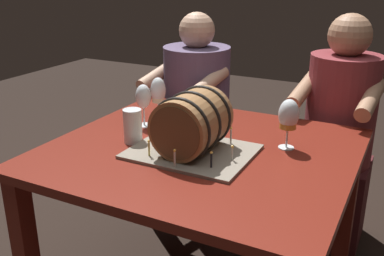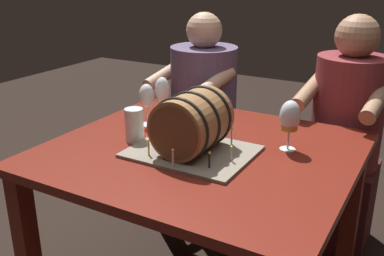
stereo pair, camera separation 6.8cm
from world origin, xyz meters
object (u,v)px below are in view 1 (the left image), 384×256
(beer_pint, at_px, (133,128))
(person_seated_left, at_px, (196,119))
(wine_glass_empty, at_px, (143,98))
(dining_table, at_px, (201,173))
(wine_glass_white, at_px, (158,92))
(person_seated_right, at_px, (337,143))
(wine_glass_amber, at_px, (288,117))
(barrel_cake, at_px, (192,126))

(beer_pint, bearing_deg, person_seated_left, 99.00)
(wine_glass_empty, distance_m, person_seated_left, 0.70)
(dining_table, bearing_deg, wine_glass_white, 144.79)
(wine_glass_white, height_order, person_seated_right, person_seated_right)
(dining_table, distance_m, person_seated_left, 0.84)
(wine_glass_amber, xyz_separation_m, person_seated_left, (-0.69, 0.59, -0.30))
(beer_pint, bearing_deg, barrel_cake, 1.95)
(wine_glass_amber, bearing_deg, beer_pint, -158.63)
(wine_glass_white, distance_m, wine_glass_amber, 0.63)
(beer_pint, distance_m, person_seated_right, 1.07)
(wine_glass_white, bearing_deg, beer_pint, -77.51)
(wine_glass_white, bearing_deg, dining_table, -35.21)
(barrel_cake, xyz_separation_m, person_seated_right, (0.40, 0.80, -0.29))
(barrel_cake, relative_size, person_seated_right, 0.38)
(wine_glass_empty, height_order, person_seated_left, person_seated_left)
(beer_pint, bearing_deg, wine_glass_empty, 110.06)
(wine_glass_empty, height_order, beer_pint, wine_glass_empty)
(beer_pint, bearing_deg, wine_glass_white, 102.49)
(wine_glass_amber, xyz_separation_m, person_seated_right, (0.10, 0.59, -0.30))
(wine_glass_white, height_order, wine_glass_empty, wine_glass_white)
(wine_glass_empty, distance_m, beer_pint, 0.20)
(person_seated_right, bearing_deg, barrel_cake, -116.58)
(wine_glass_white, height_order, person_seated_left, person_seated_left)
(beer_pint, distance_m, person_seated_left, 0.85)
(wine_glass_white, bearing_deg, person_seated_right, 34.80)
(person_seated_left, bearing_deg, beer_pint, -81.00)
(wine_glass_empty, xyz_separation_m, person_seated_right, (0.73, 0.63, -0.30))
(wine_glass_white, bearing_deg, wine_glass_amber, -7.95)
(wine_glass_white, distance_m, person_seated_right, 0.93)
(barrel_cake, bearing_deg, wine_glass_white, 137.65)
(person_seated_left, bearing_deg, wine_glass_empty, -84.36)
(dining_table, xyz_separation_m, person_seated_right, (0.39, 0.74, -0.07))
(dining_table, height_order, wine_glass_amber, wine_glass_amber)
(dining_table, bearing_deg, person_seated_left, 118.02)
(wine_glass_amber, distance_m, beer_pint, 0.60)
(dining_table, distance_m, beer_pint, 0.32)
(barrel_cake, distance_m, wine_glass_amber, 0.37)
(wine_glass_white, relative_size, wine_glass_empty, 1.02)
(barrel_cake, xyz_separation_m, wine_glass_amber, (0.30, 0.21, 0.02))
(wine_glass_white, relative_size, beer_pint, 1.40)
(barrel_cake, distance_m, person_seated_left, 0.93)
(wine_glass_amber, bearing_deg, person_seated_right, 80.28)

